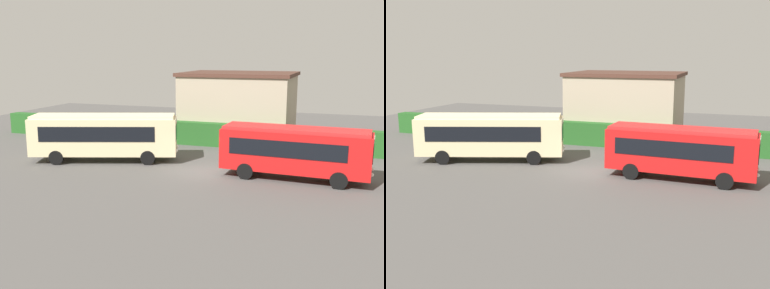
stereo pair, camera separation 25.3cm
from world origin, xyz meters
TOP-DOWN VIEW (x-y plane):
  - ground_plane at (0.00, 0.00)m, footprint 64.00×64.00m
  - bus_cream at (-7.59, 0.44)m, footprint 10.42×5.62m
  - bus_red at (5.69, 0.04)m, footprint 9.06×2.89m
  - person_left at (-7.46, 4.52)m, footprint 0.47×0.31m
  - person_center at (-6.39, 2.68)m, footprint 0.43×0.28m
  - hedge_row at (0.00, 8.17)m, footprint 44.00×1.06m
  - depot_building at (-0.69, 12.18)m, footprint 9.69×7.44m

SIDE VIEW (x-z plane):
  - ground_plane at x=0.00m, z-range 0.00..0.00m
  - person_center at x=-6.39m, z-range 0.05..1.78m
  - hedge_row at x=0.00m, z-range 0.00..1.90m
  - person_left at x=-7.46m, z-range 0.06..1.92m
  - bus_red at x=5.69m, z-range 0.24..3.43m
  - bus_cream at x=-7.59m, z-range 0.24..3.57m
  - depot_building at x=-0.69m, z-range 0.01..5.91m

